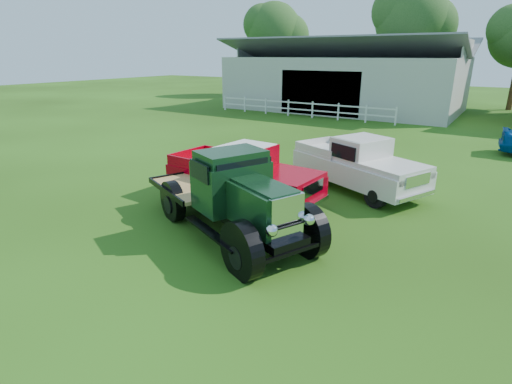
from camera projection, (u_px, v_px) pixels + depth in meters
The scene contains 8 objects.
ground at pixel (223, 244), 9.93m from camera, with size 120.00×120.00×0.00m, color #233A0C.
shed_left at pixel (345, 75), 33.23m from camera, with size 18.80×10.20×5.60m, color #A19F8F, non-canonical shape.
fence_rail at pixel (300, 109), 29.70m from camera, with size 14.20×0.16×1.20m, color white, non-canonical shape.
tree_a at pixel (274, 46), 43.62m from camera, with size 6.30×6.30×10.50m, color #1E4518, non-canonical shape.
tree_b at pixel (409, 39), 37.08m from camera, with size 6.90×6.90×11.50m, color #1E4518, non-canonical shape.
vintage_flatbed at pixel (230, 193), 10.19m from camera, with size 5.64×2.24×2.24m, color #12331A, non-canonical shape.
red_pickup at pixel (243, 174), 12.40m from camera, with size 5.12×1.97×1.87m, color #AB0011, non-canonical shape.
white_pickup at pixel (358, 164), 13.61m from camera, with size 4.94×1.91×1.81m, color silver, non-canonical shape.
Camera 1 is at (5.54, -7.08, 4.47)m, focal length 28.00 mm.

